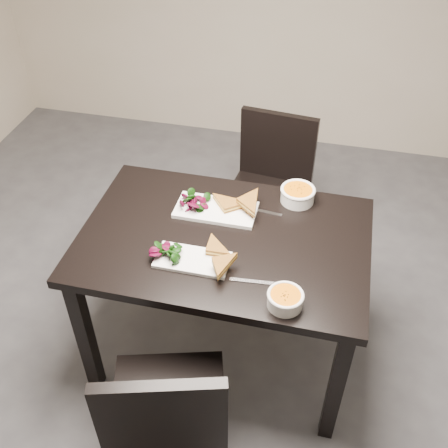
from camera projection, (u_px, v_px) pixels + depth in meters
name	position (u px, v px, depth m)	size (l,w,h in m)	color
ground	(279.00, 445.00, 2.31)	(5.00, 5.00, 0.00)	#47474C
room_shell	(339.00, 20.00, 1.11)	(5.02, 5.02, 2.81)	beige
table	(224.00, 254.00, 2.28)	(1.20, 0.80, 0.75)	black
chair_near	(167.00, 415.00, 1.89)	(0.52, 0.52, 0.85)	black
chair_far	(270.00, 182.00, 2.95)	(0.46, 0.46, 0.85)	black
plate_near	(192.00, 260.00, 2.10)	(0.29, 0.15, 0.01)	white
sandwich_near	(209.00, 254.00, 2.08)	(0.15, 0.11, 0.05)	#B07725
salad_near	(168.00, 251.00, 2.10)	(0.09, 0.08, 0.04)	black
soup_bowl_near	(285.00, 299.00, 1.91)	(0.13, 0.13, 0.06)	white
cutlery_near	(253.00, 281.00, 2.02)	(0.18, 0.02, 0.00)	silver
plate_far	(216.00, 210.00, 2.33)	(0.35, 0.18, 0.02)	white
sandwich_far	(230.00, 208.00, 2.28)	(0.18, 0.13, 0.06)	#B07725
salad_far	(194.00, 201.00, 2.33)	(0.11, 0.10, 0.05)	black
soup_bowl_far	(298.00, 194.00, 2.37)	(0.16, 0.16, 0.07)	white
cutlery_far	(262.00, 211.00, 2.34)	(0.18, 0.02, 0.00)	silver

